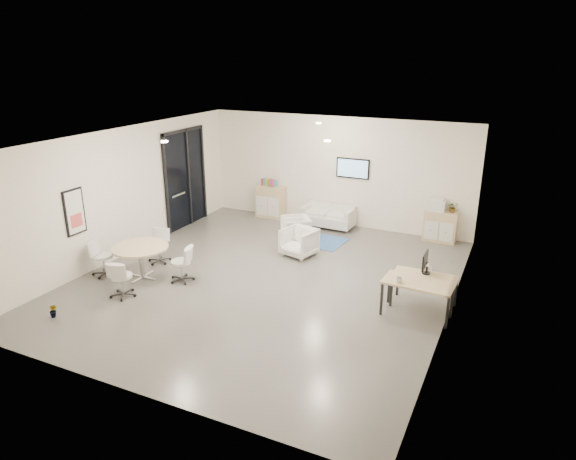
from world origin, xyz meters
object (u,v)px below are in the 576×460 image
(sideboard_right, at_px, (440,226))
(round_table, at_px, (140,250))
(desk_rear, at_px, (425,279))
(loveseat, at_px, (329,217))
(armchair_left, at_px, (295,228))
(sideboard_left, at_px, (271,202))
(armchair_right, at_px, (299,241))
(desk_front, at_px, (418,286))

(sideboard_right, height_order, round_table, sideboard_right)
(sideboard_right, bearing_deg, desk_rear, -84.95)
(sideboard_right, height_order, loveseat, sideboard_right)
(armchair_left, height_order, desk_rear, armchair_left)
(sideboard_left, relative_size, loveseat, 0.65)
(armchair_right, bearing_deg, sideboard_right, 53.67)
(sideboard_right, distance_m, loveseat, 3.19)
(sideboard_left, xyz_separation_m, desk_rear, (5.53, -4.02, 0.11))
(armchair_left, relative_size, round_table, 0.59)
(armchair_left, relative_size, desk_front, 0.53)
(sideboard_left, distance_m, sideboard_right, 5.17)
(sideboard_left, xyz_separation_m, loveseat, (1.99, -0.13, -0.19))
(loveseat, height_order, desk_rear, desk_rear)
(sideboard_left, height_order, loveseat, sideboard_left)
(sideboard_left, height_order, armchair_right, sideboard_left)
(loveseat, distance_m, armchair_left, 1.54)
(sideboard_left, height_order, sideboard_right, sideboard_left)
(loveseat, relative_size, desk_rear, 1.19)
(armchair_left, bearing_deg, sideboard_left, -172.34)
(armchair_left, bearing_deg, armchair_right, -7.61)
(armchair_right, distance_m, desk_rear, 3.72)
(sideboard_right, xyz_separation_m, loveseat, (-3.18, -0.14, -0.12))
(desk_front, xyz_separation_m, round_table, (-6.06, -0.91, 0.05))
(armchair_left, bearing_deg, sideboard_right, 77.58)
(armchair_right, height_order, desk_front, armchair_right)
(sideboard_left, relative_size, desk_rear, 0.77)
(armchair_left, relative_size, armchair_right, 0.94)
(armchair_left, xyz_separation_m, round_table, (-2.16, -3.74, 0.32))
(round_table, bearing_deg, armchair_left, 60.02)
(armchair_left, height_order, round_table, round_table)
(loveseat, xyz_separation_m, desk_front, (3.49, -4.32, 0.33))
(armchair_left, distance_m, round_table, 4.33)
(sideboard_left, distance_m, desk_rear, 6.84)
(loveseat, distance_m, desk_front, 5.56)
(sideboard_right, xyz_separation_m, desk_front, (0.31, -4.46, 0.20))
(armchair_right, height_order, round_table, armchair_right)
(armchair_right, xyz_separation_m, desk_front, (3.37, -1.88, 0.24))
(armchair_left, relative_size, desk_rear, 0.58)
(armchair_left, height_order, desk_front, armchair_left)
(armchair_left, distance_m, armchair_right, 1.10)
(sideboard_right, distance_m, round_table, 7.87)
(armchair_left, bearing_deg, loveseat, 127.64)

